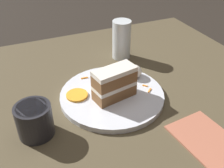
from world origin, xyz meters
The scene contains 10 objects.
ground_plane centered at (0.00, 0.00, 0.00)m, with size 6.00×6.00×0.00m, color black.
dining_table centered at (0.00, 0.00, 0.01)m, with size 0.98×1.13×0.02m, color #4C422D.
plate centered at (-0.01, 0.02, 0.03)m, with size 0.30×0.30×0.02m, color silver.
cake_slice centered at (0.01, 0.01, 0.08)m, with size 0.07×0.13×0.09m.
cream_dollop centered at (-0.06, 0.11, 0.06)m, with size 0.05×0.05×0.04m, color white.
orange_garnish centered at (-0.03, -0.08, 0.04)m, with size 0.06×0.06×0.01m, color orange.
carrot_shreds_scatter centered at (-0.07, 0.05, 0.04)m, with size 0.16×0.17×0.00m.
drinking_glass centered at (-0.22, 0.15, 0.08)m, with size 0.07×0.07×0.14m.
coffee_mug centered at (0.05, -0.21, 0.07)m, with size 0.09×0.09×0.08m.
menu_card centered at (0.29, 0.16, 0.03)m, with size 0.12×0.27×0.00m, color #B2664C.
Camera 1 is at (0.55, -0.23, 0.49)m, focal length 42.00 mm.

